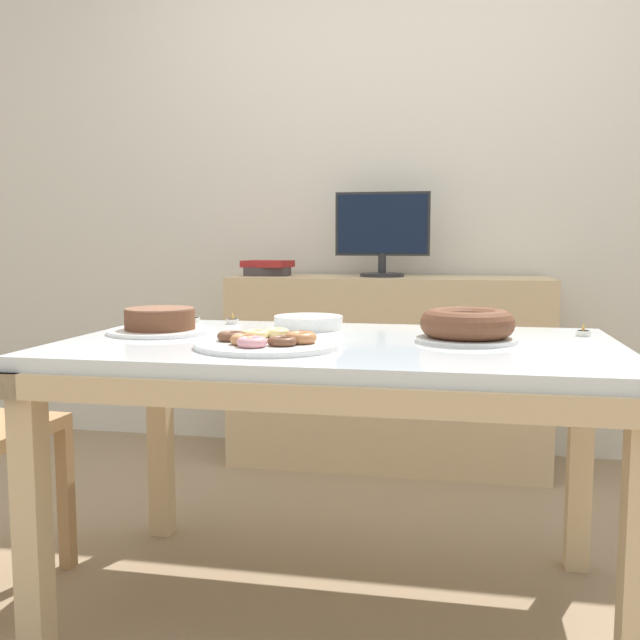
{
  "coord_description": "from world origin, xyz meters",
  "views": [
    {
      "loc": [
        0.32,
        -1.87,
        1.01
      ],
      "look_at": [
        -0.04,
        -0.05,
        0.81
      ],
      "focal_mm": 40.0,
      "sensor_mm": 36.0,
      "label": 1
    }
  ],
  "objects_px": {
    "plate_stack": "(308,322)",
    "pastry_platter": "(269,342)",
    "tealight_right_edge": "(233,321)",
    "cake_chocolate_round": "(160,322)",
    "tealight_left_edge": "(468,327)",
    "cake_golden_bundt": "(467,326)",
    "book_stack": "(268,268)",
    "tealight_near_front": "(583,333)",
    "tealight_centre": "(194,319)",
    "computer_monitor": "(382,234)"
  },
  "relations": [
    {
      "from": "book_stack",
      "to": "plate_stack",
      "type": "distance_m",
      "value": 1.18
    },
    {
      "from": "book_stack",
      "to": "tealight_right_edge",
      "type": "bearing_deg",
      "value": -80.96
    },
    {
      "from": "tealight_centre",
      "to": "computer_monitor",
      "type": "bearing_deg",
      "value": 62.59
    },
    {
      "from": "cake_chocolate_round",
      "to": "computer_monitor",
      "type": "bearing_deg",
      "value": 68.48
    },
    {
      "from": "cake_chocolate_round",
      "to": "cake_golden_bundt",
      "type": "height_order",
      "value": "cake_golden_bundt"
    },
    {
      "from": "pastry_platter",
      "to": "tealight_centre",
      "type": "relative_size",
      "value": 9.32
    },
    {
      "from": "tealight_left_edge",
      "to": "tealight_near_front",
      "type": "relative_size",
      "value": 1.0
    },
    {
      "from": "tealight_centre",
      "to": "pastry_platter",
      "type": "bearing_deg",
      "value": -51.69
    },
    {
      "from": "computer_monitor",
      "to": "plate_stack",
      "type": "relative_size",
      "value": 2.02
    },
    {
      "from": "book_stack",
      "to": "tealight_right_edge",
      "type": "distance_m",
      "value": 1.03
    },
    {
      "from": "tealight_right_edge",
      "to": "tealight_near_front",
      "type": "height_order",
      "value": "same"
    },
    {
      "from": "cake_golden_bundt",
      "to": "tealight_left_edge",
      "type": "bearing_deg",
      "value": 89.19
    },
    {
      "from": "tealight_left_edge",
      "to": "tealight_centre",
      "type": "bearing_deg",
      "value": 177.55
    },
    {
      "from": "pastry_platter",
      "to": "tealight_right_edge",
      "type": "distance_m",
      "value": 0.54
    },
    {
      "from": "cake_golden_bundt",
      "to": "tealight_left_edge",
      "type": "distance_m",
      "value": 0.26
    },
    {
      "from": "tealight_centre",
      "to": "book_stack",
      "type": "bearing_deg",
      "value": 91.15
    },
    {
      "from": "tealight_right_edge",
      "to": "cake_golden_bundt",
      "type": "bearing_deg",
      "value": -20.25
    },
    {
      "from": "book_stack",
      "to": "tealight_near_front",
      "type": "height_order",
      "value": "book_stack"
    },
    {
      "from": "cake_chocolate_round",
      "to": "tealight_right_edge",
      "type": "height_order",
      "value": "cake_chocolate_round"
    },
    {
      "from": "computer_monitor",
      "to": "pastry_platter",
      "type": "height_order",
      "value": "computer_monitor"
    },
    {
      "from": "pastry_platter",
      "to": "tealight_right_edge",
      "type": "bearing_deg",
      "value": 117.86
    },
    {
      "from": "pastry_platter",
      "to": "cake_golden_bundt",
      "type": "bearing_deg",
      "value": 22.76
    },
    {
      "from": "tealight_right_edge",
      "to": "tealight_left_edge",
      "type": "height_order",
      "value": "same"
    },
    {
      "from": "plate_stack",
      "to": "tealight_right_edge",
      "type": "height_order",
      "value": "plate_stack"
    },
    {
      "from": "computer_monitor",
      "to": "tealight_near_front",
      "type": "height_order",
      "value": "computer_monitor"
    },
    {
      "from": "pastry_platter",
      "to": "tealight_centre",
      "type": "distance_m",
      "value": 0.64
    },
    {
      "from": "tealight_right_edge",
      "to": "tealight_left_edge",
      "type": "bearing_deg",
      "value": -1.4
    },
    {
      "from": "tealight_left_edge",
      "to": "tealight_near_front",
      "type": "xyz_separation_m",
      "value": [
        0.32,
        -0.08,
        0.0
      ]
    },
    {
      "from": "book_stack",
      "to": "cake_chocolate_round",
      "type": "distance_m",
      "value": 1.29
    },
    {
      "from": "cake_chocolate_round",
      "to": "tealight_near_front",
      "type": "bearing_deg",
      "value": 8.16
    },
    {
      "from": "computer_monitor",
      "to": "tealight_centre",
      "type": "bearing_deg",
      "value": -117.41
    },
    {
      "from": "book_stack",
      "to": "computer_monitor",
      "type": "bearing_deg",
      "value": -0.15
    },
    {
      "from": "pastry_platter",
      "to": "plate_stack",
      "type": "xyz_separation_m",
      "value": [
        0.02,
        0.4,
        0.01
      ]
    },
    {
      "from": "tealight_centre",
      "to": "tealight_right_edge",
      "type": "height_order",
      "value": "same"
    },
    {
      "from": "tealight_left_edge",
      "to": "tealight_right_edge",
      "type": "bearing_deg",
      "value": 178.6
    },
    {
      "from": "tealight_near_front",
      "to": "tealight_right_edge",
      "type": "bearing_deg",
      "value": 174.79
    },
    {
      "from": "book_stack",
      "to": "tealight_centre",
      "type": "bearing_deg",
      "value": -88.85
    },
    {
      "from": "plate_stack",
      "to": "tealight_left_edge",
      "type": "relative_size",
      "value": 5.25
    },
    {
      "from": "pastry_platter",
      "to": "tealight_near_front",
      "type": "xyz_separation_m",
      "value": [
        0.81,
        0.38,
        -0.0
      ]
    },
    {
      "from": "pastry_platter",
      "to": "tealight_right_edge",
      "type": "xyz_separation_m",
      "value": [
        -0.25,
        0.48,
        -0.0
      ]
    },
    {
      "from": "tealight_right_edge",
      "to": "cake_chocolate_round",
      "type": "bearing_deg",
      "value": -116.09
    },
    {
      "from": "book_stack",
      "to": "pastry_platter",
      "type": "relative_size",
      "value": 0.61
    },
    {
      "from": "plate_stack",
      "to": "pastry_platter",
      "type": "bearing_deg",
      "value": -92.24
    },
    {
      "from": "computer_monitor",
      "to": "tealight_centre",
      "type": "distance_m",
      "value": 1.15
    },
    {
      "from": "book_stack",
      "to": "cake_chocolate_round",
      "type": "xyz_separation_m",
      "value": [
        0.03,
        -1.28,
        -0.11
      ]
    },
    {
      "from": "tealight_centre",
      "to": "plate_stack",
      "type": "bearing_deg",
      "value": -13.77
    },
    {
      "from": "cake_chocolate_round",
      "to": "tealight_left_edge",
      "type": "xyz_separation_m",
      "value": [
        0.88,
        0.25,
        -0.02
      ]
    },
    {
      "from": "tealight_left_edge",
      "to": "tealight_near_front",
      "type": "distance_m",
      "value": 0.33
    },
    {
      "from": "tealight_right_edge",
      "to": "pastry_platter",
      "type": "bearing_deg",
      "value": -62.14
    },
    {
      "from": "plate_stack",
      "to": "tealight_left_edge",
      "type": "bearing_deg",
      "value": 7.46
    }
  ]
}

